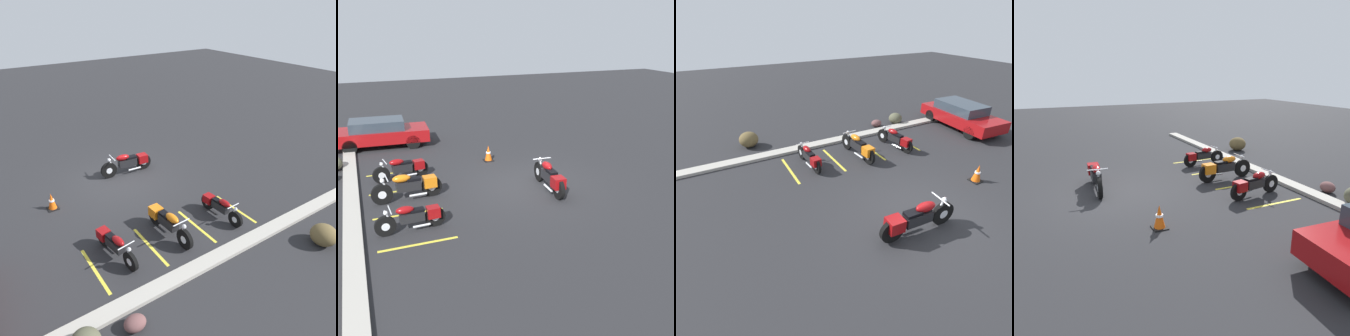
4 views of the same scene
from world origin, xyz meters
The scene contains 12 objects.
ground centered at (0.00, 0.00, 0.00)m, with size 60.00×60.00×0.00m, color #262628.
motorcycle_maroon_featured centered at (-0.69, -0.48, 0.50)m, with size 2.40×0.67×0.94m.
parked_bike_0 centered at (-1.81, 4.31, 0.41)m, with size 0.55×1.97×0.77m.
parked_bike_1 centered at (0.31, 4.09, 0.48)m, with size 0.64×2.30×0.90m.
parked_bike_2 centered at (2.24, 4.06, 0.43)m, with size 0.67×2.06×0.81m.
car_red centered at (6.86, 4.52, 0.68)m, with size 2.04×4.39×1.29m.
concrete_curb centered at (0.00, 5.96, 0.06)m, with size 18.00×0.50×0.12m, color #A8A399.
traffic_cone centered at (3.08, 0.47, 0.31)m, with size 0.40×0.40×0.66m.
stall_line_0 centered at (-2.62, 4.35, 0.00)m, with size 0.10×2.10×0.00m, color gold.
stall_line_1 centered at (-0.74, 4.35, 0.00)m, with size 0.10×2.10×0.00m, color gold.
stall_line_2 centered at (1.14, 4.35, 0.00)m, with size 0.10×2.10×0.00m, color gold.
stall_line_3 centered at (3.03, 4.35, 0.00)m, with size 0.10×2.10×0.00m, color gold.
Camera 2 is at (-11.83, 5.47, 5.45)m, focal length 42.00 mm.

